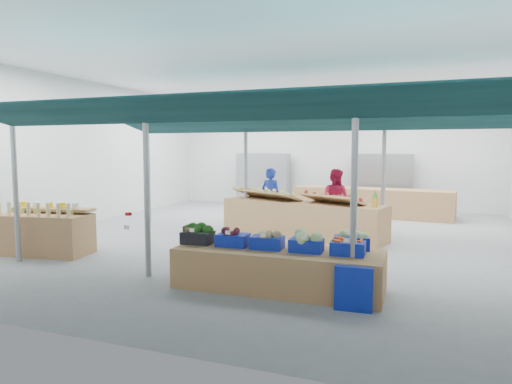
# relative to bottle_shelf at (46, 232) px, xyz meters

# --- Properties ---
(floor) EXTENTS (13.00, 13.00, 0.00)m
(floor) POSITION_rel_bottle_shelf_xyz_m (3.99, 3.31, -0.46)
(floor) COLOR slate
(floor) RESTS_ON ground
(hall) EXTENTS (13.00, 13.00, 13.00)m
(hall) POSITION_rel_bottle_shelf_xyz_m (3.99, 4.74, 2.19)
(hall) COLOR silver
(hall) RESTS_ON ground
(pole_grid) EXTENTS (10.00, 4.60, 3.00)m
(pole_grid) POSITION_rel_bottle_shelf_xyz_m (4.74, 1.56, 1.35)
(pole_grid) COLOR gray
(pole_grid) RESTS_ON floor
(awnings) EXTENTS (9.50, 7.08, 0.30)m
(awnings) POSITION_rel_bottle_shelf_xyz_m (4.74, 1.56, 2.32)
(awnings) COLOR black
(awnings) RESTS_ON pole_grid
(back_shelving_left) EXTENTS (2.00, 0.50, 2.00)m
(back_shelving_left) POSITION_rel_bottle_shelf_xyz_m (1.49, 9.31, 0.54)
(back_shelving_left) COLOR #B23F33
(back_shelving_left) RESTS_ON floor
(back_shelving_right) EXTENTS (2.00, 0.50, 2.00)m
(back_shelving_right) POSITION_rel_bottle_shelf_xyz_m (5.99, 9.31, 0.54)
(back_shelving_right) COLOR #B23F33
(back_shelving_right) RESTS_ON floor
(bottle_shelf) EXTENTS (1.99, 1.36, 1.12)m
(bottle_shelf) POSITION_rel_bottle_shelf_xyz_m (0.00, 0.00, 0.00)
(bottle_shelf) COLOR #9B7143
(bottle_shelf) RESTS_ON floor
(veg_counter) EXTENTS (3.27, 1.16, 0.63)m
(veg_counter) POSITION_rel_bottle_shelf_xyz_m (5.32, -0.59, -0.14)
(veg_counter) COLOR #9B7143
(veg_counter) RESTS_ON floor
(fruit_counter) EXTENTS (4.30, 1.93, 0.90)m
(fruit_counter) POSITION_rel_bottle_shelf_xyz_m (4.57, 3.66, -0.01)
(fruit_counter) COLOR #9B7143
(fruit_counter) RESTS_ON floor
(far_counter) EXTENTS (5.16, 1.52, 0.91)m
(far_counter) POSITION_rel_bottle_shelf_xyz_m (5.77, 7.91, 0.00)
(far_counter) COLOR #9B7143
(far_counter) RESTS_ON floor
(crate_stack) EXTENTS (0.53, 0.39, 0.61)m
(crate_stack) POSITION_rel_bottle_shelf_xyz_m (6.58, -1.04, -0.15)
(crate_stack) COLOR #0E2099
(crate_stack) RESTS_ON floor
(vendor_left) EXTENTS (0.69, 0.53, 1.67)m
(vendor_left) POSITION_rel_bottle_shelf_xyz_m (3.37, 4.76, 0.38)
(vendor_left) COLOR #182E9E
(vendor_left) RESTS_ON floor
(vendor_right) EXTENTS (0.94, 0.80, 1.67)m
(vendor_right) POSITION_rel_bottle_shelf_xyz_m (5.17, 4.76, 0.38)
(vendor_right) COLOR #A41435
(vendor_right) RESTS_ON floor
(crate_broccoli) EXTENTS (0.52, 0.41, 0.35)m
(crate_broccoli) POSITION_rel_bottle_shelf_xyz_m (3.92, -0.62, 0.33)
(crate_broccoli) COLOR black
(crate_broccoli) RESTS_ON veg_counter
(crate_beets) EXTENTS (0.52, 0.41, 0.29)m
(crate_beets) POSITION_rel_bottle_shelf_xyz_m (4.55, -0.61, 0.31)
(crate_beets) COLOR #0E2099
(crate_beets) RESTS_ON veg_counter
(crate_celeriac) EXTENTS (0.52, 0.41, 0.31)m
(crate_celeriac) POSITION_rel_bottle_shelf_xyz_m (5.14, -0.59, 0.32)
(crate_celeriac) COLOR #0E2099
(crate_celeriac) RESTS_ON veg_counter
(crate_cabbage) EXTENTS (0.52, 0.41, 0.35)m
(crate_cabbage) POSITION_rel_bottle_shelf_xyz_m (5.77, -0.58, 0.33)
(crate_cabbage) COLOR #0E2099
(crate_cabbage) RESTS_ON veg_counter
(crate_carrots) EXTENTS (0.52, 0.41, 0.29)m
(crate_carrots) POSITION_rel_bottle_shelf_xyz_m (6.40, -0.56, 0.29)
(crate_carrots) COLOR #0E2099
(crate_carrots) RESTS_ON veg_counter
(sparrow) EXTENTS (0.12, 0.09, 0.11)m
(sparrow) POSITION_rel_bottle_shelf_xyz_m (3.78, -0.74, 0.42)
(sparrow) COLOR brown
(sparrow) RESTS_ON crate_broccoli
(pole_ribbon) EXTENTS (0.12, 0.12, 0.28)m
(pole_ribbon) POSITION_rel_bottle_shelf_xyz_m (2.74, -0.88, 0.62)
(pole_ribbon) COLOR red
(pole_ribbon) RESTS_ON pole_grid
(apple_heap_yellow) EXTENTS (2.01, 1.48, 0.27)m
(apple_heap_yellow) POSITION_rel_bottle_shelf_xyz_m (3.58, 3.79, 0.60)
(apple_heap_yellow) COLOR #997247
(apple_heap_yellow) RESTS_ON fruit_counter
(apple_heap_red) EXTENTS (1.65, 1.30, 0.27)m
(apple_heap_red) POSITION_rel_bottle_shelf_xyz_m (5.37, 3.37, 0.60)
(apple_heap_red) COLOR #997247
(apple_heap_red) RESTS_ON fruit_counter
(pineapple) EXTENTS (0.14, 0.14, 0.39)m
(pineapple) POSITION_rel_bottle_shelf_xyz_m (6.39, 3.13, 0.62)
(pineapple) COLOR #8C6019
(pineapple) RESTS_ON fruit_counter
(crate_extra) EXTENTS (0.59, 0.50, 0.32)m
(crate_extra) POSITION_rel_bottle_shelf_xyz_m (6.39, -0.16, 0.32)
(crate_extra) COLOR #0E2099
(crate_extra) RESTS_ON veg_counter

